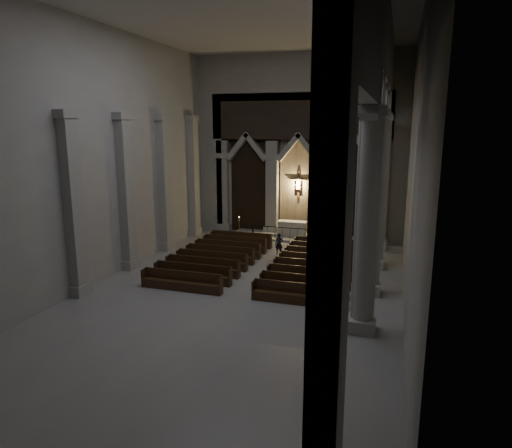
# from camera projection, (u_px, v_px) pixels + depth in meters

# --- Properties ---
(room) EXTENTS (24.00, 24.10, 12.00)m
(room) POSITION_uv_depth(u_px,v_px,m) (241.00, 120.00, 19.11)
(room) COLOR gray
(room) RESTS_ON ground
(sanctuary_wall) EXTENTS (14.00, 0.77, 12.00)m
(sanctuary_wall) POSITION_uv_depth(u_px,v_px,m) (299.00, 138.00, 30.08)
(sanctuary_wall) COLOR #9C9A92
(sanctuary_wall) RESTS_ON ground
(right_arcade) EXTENTS (1.00, 24.00, 12.00)m
(right_arcade) POSITION_uv_depth(u_px,v_px,m) (378.00, 114.00, 18.69)
(right_arcade) COLOR #9C9A92
(right_arcade) RESTS_ON ground
(left_pilasters) EXTENTS (0.60, 13.00, 8.03)m
(left_pilasters) POSITION_uv_depth(u_px,v_px,m) (147.00, 190.00, 25.13)
(left_pilasters) COLOR #9C9A92
(left_pilasters) RESTS_ON ground
(sanctuary_step) EXTENTS (8.50, 2.60, 0.15)m
(sanctuary_step) POSITION_uv_depth(u_px,v_px,m) (294.00, 237.00, 30.58)
(sanctuary_step) COLOR #9C9A92
(sanctuary_step) RESTS_ON ground
(altar) EXTENTS (1.94, 0.78, 0.99)m
(altar) POSITION_uv_depth(u_px,v_px,m) (292.00, 228.00, 30.60)
(altar) COLOR #B9B2A2
(altar) RESTS_ON sanctuary_step
(altar_rail) EXTENTS (5.10, 0.09, 1.00)m
(altar_rail) POSITION_uv_depth(u_px,v_px,m) (290.00, 232.00, 29.34)
(altar_rail) COLOR black
(altar_rail) RESTS_ON ground
(candle_stand_left) EXTENTS (0.27, 0.27, 1.61)m
(candle_stand_left) POSITION_uv_depth(u_px,v_px,m) (239.00, 234.00, 29.86)
(candle_stand_left) COLOR #B29A37
(candle_stand_left) RESTS_ON ground
(candle_stand_right) EXTENTS (0.26, 0.26, 1.52)m
(candle_stand_right) POSITION_uv_depth(u_px,v_px,m) (337.00, 238.00, 28.83)
(candle_stand_right) COLOR #B29A37
(candle_stand_right) RESTS_ON ground
(pews) EXTENTS (9.34, 8.65, 0.88)m
(pews) POSITION_uv_depth(u_px,v_px,m) (264.00, 264.00, 23.88)
(pews) COLOR black
(pews) RESTS_ON ground
(worshipper) EXTENTS (0.48, 0.33, 1.27)m
(worshipper) POSITION_uv_depth(u_px,v_px,m) (279.00, 244.00, 26.58)
(worshipper) COLOR black
(worshipper) RESTS_ON ground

